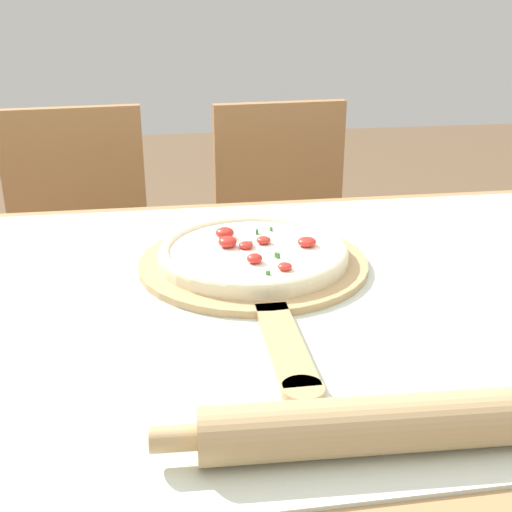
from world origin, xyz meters
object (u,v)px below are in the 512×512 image
(pizza_peel, at_px, (255,268))
(rolling_pin, at_px, (364,426))
(chair_right, at_px, (286,240))
(chair_left, at_px, (82,251))
(pizza, at_px, (253,252))

(pizza_peel, relative_size, rolling_pin, 1.42)
(pizza_peel, height_order, chair_right, chair_right)
(pizza_peel, bearing_deg, chair_left, 116.34)
(rolling_pin, distance_m, chair_left, 1.29)
(pizza_peel, relative_size, chair_left, 0.66)
(pizza_peel, xyz_separation_m, chair_right, (0.20, 0.75, -0.24))
(pizza, xyz_separation_m, rolling_pin, (0.04, -0.47, 0.00))
(pizza_peel, height_order, chair_left, chair_left)
(rolling_pin, bearing_deg, chair_left, 108.78)
(pizza_peel, distance_m, chair_left, 0.87)
(rolling_pin, relative_size, chair_right, 0.46)
(pizza, xyz_separation_m, chair_right, (0.20, 0.72, -0.26))
(pizza_peel, distance_m, pizza, 0.03)
(chair_left, bearing_deg, pizza, -68.24)
(pizza_peel, xyz_separation_m, chair_left, (-0.37, 0.75, -0.24))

